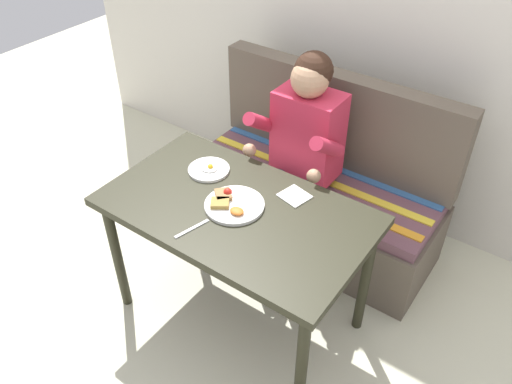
% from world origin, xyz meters
% --- Properties ---
extents(ground_plane, '(8.00, 8.00, 0.00)m').
position_xyz_m(ground_plane, '(0.00, 0.00, 0.00)').
color(ground_plane, beige).
extents(back_wall, '(4.40, 0.10, 2.60)m').
position_xyz_m(back_wall, '(0.00, 1.27, 1.30)').
color(back_wall, beige).
rests_on(back_wall, ground).
extents(table, '(1.20, 0.70, 0.73)m').
position_xyz_m(table, '(0.00, 0.00, 0.65)').
color(table, black).
rests_on(table, ground).
extents(couch, '(1.44, 0.56, 1.00)m').
position_xyz_m(couch, '(0.00, 0.76, 0.33)').
color(couch, brown).
rests_on(couch, ground).
extents(person, '(0.45, 0.61, 1.21)m').
position_xyz_m(person, '(-0.03, 0.59, 0.74)').
color(person, '#CA2B46').
rests_on(person, ground).
extents(plate_breakfast, '(0.27, 0.27, 0.05)m').
position_xyz_m(plate_breakfast, '(-0.02, -0.01, 0.74)').
color(plate_breakfast, white).
rests_on(plate_breakfast, table).
extents(plate_eggs, '(0.20, 0.20, 0.04)m').
position_xyz_m(plate_eggs, '(-0.27, 0.14, 0.74)').
color(plate_eggs, white).
rests_on(plate_eggs, table).
extents(napkin, '(0.15, 0.14, 0.01)m').
position_xyz_m(napkin, '(0.17, 0.21, 0.73)').
color(napkin, silver).
rests_on(napkin, table).
extents(fork, '(0.06, 0.17, 0.00)m').
position_xyz_m(fork, '(-0.07, -0.22, 0.73)').
color(fork, silver).
rests_on(fork, table).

